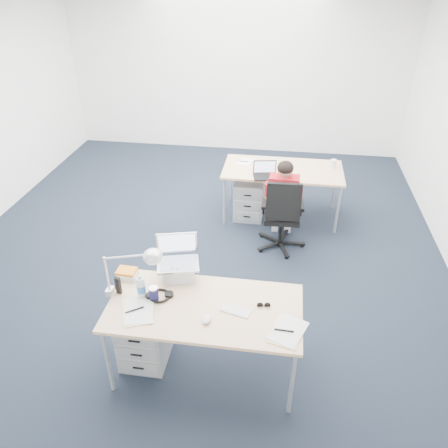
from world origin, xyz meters
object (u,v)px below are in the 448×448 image
Objects in this scene: sunglasses at (264,305)px; bear_figurine at (175,275)px; wireless_keyboard at (236,311)px; cordless_phone at (118,285)px; book_stack at (127,274)px; drawer_pedestal_far at (249,198)px; silver_laptop at (178,260)px; seated_person at (283,200)px; computer_mouse at (207,319)px; office_chair at (281,228)px; dark_laptop at (266,170)px; desk_near at (204,311)px; water_bottle at (141,286)px; can_koozie at (154,293)px; desk_lamp at (125,272)px; far_cup at (333,164)px; desk_far at (283,172)px; drawer_pedestal_near at (146,333)px.

bear_figurine is at bearing 156.97° from sunglasses.
wireless_keyboard is 1.02m from cordless_phone.
book_stack is (-0.44, 0.00, -0.04)m from bear_figurine.
wireless_keyboard is (0.15, -2.79, 0.46)m from drawer_pedestal_far.
silver_laptop reaches higher than bear_figurine.
wireless_keyboard is (-0.32, -2.20, 0.15)m from seated_person.
seated_person is 2.41m from computer_mouse.
office_chair is 3.31× the size of dark_laptop.
drawer_pedestal_far is at bearing 88.77° from sunglasses.
desk_near is 0.52m from silver_laptop.
office_chair reaches higher than water_bottle.
office_chair is at bearing -57.91° from drawer_pedestal_far.
sunglasses reaches higher than wireless_keyboard.
office_chair is at bearing 47.68° from silver_laptop.
office_chair is at bearing 63.07° from can_koozie.
wireless_keyboard is at bearing -10.27° from desk_lamp.
drawer_pedestal_far is at bearing 66.91° from desk_lamp.
water_bottle is at bearing -121.20° from far_cup.
book_stack is at bearing 168.01° from bear_figurine.
book_stack is 0.61× the size of dark_laptop.
can_koozie is 0.27m from bear_figurine.
water_bottle is (-1.13, -2.15, 0.26)m from seated_person.
office_chair is 5.45× the size of book_stack.
desk_far reaches higher than drawer_pedestal_near.
bear_figurine reaches higher than book_stack.
drawer_pedestal_far is 2.85m from can_koozie.
computer_mouse is 0.47× the size of water_bottle.
drawer_pedestal_near is at bearing 173.74° from desk_near.
desk_far is at bearing 68.46° from water_bottle.
drawer_pedestal_far is 2.27× the size of wireless_keyboard.
office_chair is at bearing 71.98° from cordless_phone.
dark_laptop is (0.99, 2.47, -0.15)m from desk_lamp.
seated_person is 2.52m from cordless_phone.
cordless_phone is at bearing -161.96° from silver_laptop.
wireless_keyboard is 1.06× the size of water_bottle.
drawer_pedestal_near is at bearing -147.26° from silver_laptop.
office_chair is 8.65× the size of sunglasses.
silver_laptop is at bearing -120.06° from office_chair.
cordless_phone is (-0.32, 0.03, 0.02)m from can_koozie.
drawer_pedestal_near is 2.27× the size of wireless_keyboard.
sunglasses is 0.38× the size of dark_laptop.
water_bottle is at bearing -143.00° from silver_laptop.
silver_laptop is 0.73× the size of desk_lamp.
computer_mouse is at bearing -130.23° from wireless_keyboard.
seated_person reaches higher than bear_figurine.
computer_mouse is 0.49m from sunglasses.
seated_person is 2.44m from water_bottle.
can_koozie is 0.30m from desk_lamp.
book_stack is (-0.45, -0.08, -0.15)m from silver_laptop.
silver_laptop is (-0.30, 0.35, 0.24)m from desk_near.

